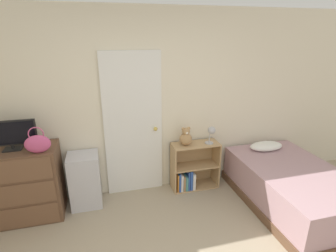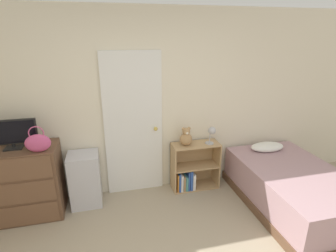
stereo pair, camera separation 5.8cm
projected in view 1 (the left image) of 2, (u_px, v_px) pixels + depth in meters
The scene contains 10 objects.
wall_back at pixel (134, 106), 3.57m from camera, with size 10.00×0.06×2.55m.
door_closed at pixel (133, 126), 3.60m from camera, with size 0.80×0.09×2.01m.
dresser at pixel (23, 184), 3.21m from camera, with size 0.88×0.51×0.93m.
tv at pixel (10, 135), 3.00m from camera, with size 0.57×0.16×0.36m.
handbag at pixel (38, 144), 2.94m from camera, with size 0.28×0.10×0.31m.
storage_bin at pixel (85, 180), 3.48m from camera, with size 0.39×0.37×0.73m.
bookshelf at pixel (190, 170), 3.91m from camera, with size 0.69×0.30×0.71m.
teddy_bear at pixel (186, 137), 3.70m from camera, with size 0.18×0.18×0.27m.
desk_lamp at pixel (211, 132), 3.73m from camera, with size 0.14×0.13×0.26m.
bed at pixel (292, 187), 3.50m from camera, with size 1.16×1.82×0.65m.
Camera 1 is at (-0.44, -1.25, 2.20)m, focal length 28.00 mm.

